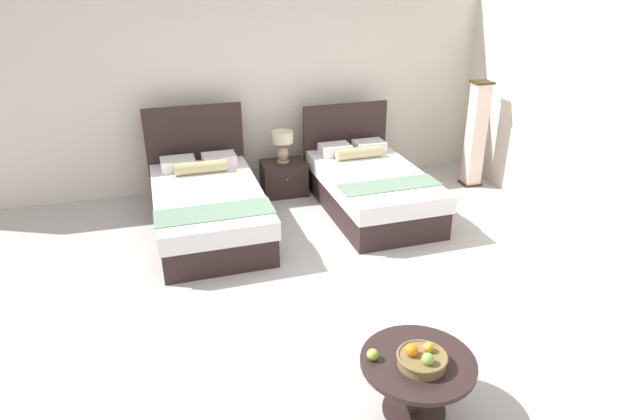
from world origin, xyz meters
TOP-DOWN VIEW (x-y plane):
  - ground_plane at (0.00, 0.00)m, footprint 9.80×9.49m
  - wall_back at (0.00, 2.95)m, footprint 9.80×0.12m
  - wall_side_right at (3.10, 0.40)m, footprint 0.12×5.09m
  - bed_near_window at (-1.02, 1.60)m, footprint 1.29×2.24m
  - bed_near_corner at (1.01, 1.59)m, footprint 1.24×2.11m
  - nightstand at (0.07, 2.40)m, footprint 0.59×0.46m
  - table_lamp at (0.07, 2.42)m, footprint 0.29×0.29m
  - coffee_table at (0.09, -1.75)m, footprint 0.79×0.79m
  - fruit_bowl at (0.09, -1.80)m, footprint 0.34×0.34m
  - loose_apple at (-0.20, -1.65)m, footprint 0.08×0.08m
  - floor_lamp_corner at (2.71, 2.00)m, footprint 0.25×0.25m

SIDE VIEW (x-z plane):
  - ground_plane at x=0.00m, z-range -0.02..0.00m
  - nightstand at x=0.07m, z-range 0.00..0.45m
  - bed_near_window at x=-1.02m, z-range -0.32..0.93m
  - bed_near_corner at x=1.01m, z-range -0.27..0.88m
  - coffee_table at x=0.09m, z-range 0.11..0.56m
  - loose_apple at x=-0.20m, z-range 0.45..0.54m
  - fruit_bowl at x=0.09m, z-range 0.43..0.59m
  - table_lamp at x=0.07m, z-range 0.51..0.93m
  - floor_lamp_corner at x=2.71m, z-range 0.00..1.46m
  - wall_back at x=0.00m, z-range 0.00..2.66m
  - wall_side_right at x=3.10m, z-range 0.00..2.66m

